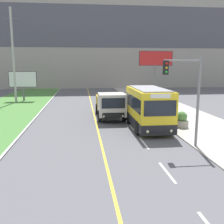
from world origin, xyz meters
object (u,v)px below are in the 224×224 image
city_bus (149,108)px  utility_pole_far (13,56)px  billboard_large (156,61)px  billboard_small (23,80)px  planter_round_near (182,120)px  planter_round_second (166,112)px  planter_round_third (155,106)px  dump_truck (111,106)px  traffic_light_mast (188,89)px

city_bus → utility_pole_far: size_ratio=0.51×
billboard_large → billboard_small: billboard_large is taller
planter_round_near → planter_round_second: size_ratio=1.01×
city_bus → planter_round_third: bearing=70.4°
billboard_small → planter_round_near: 23.73m
city_bus → planter_round_second: bearing=54.2°
planter_round_near → billboard_small: bearing=132.0°
billboard_small → planter_round_near: billboard_small is taller
city_bus → planter_round_third: (2.57, 7.24, -0.97)m
dump_truck → billboard_large: (8.46, 15.24, 4.28)m
planter_round_near → planter_round_third: 7.32m
billboard_small → planter_round_near: (15.81, -17.56, -2.22)m
traffic_light_mast → planter_round_second: (1.50, 8.42, -2.95)m
dump_truck → planter_round_third: dump_truck is taller
dump_truck → billboard_small: 17.18m
dump_truck → planter_round_second: dump_truck is taller
city_bus → billboard_small: (-13.12, 17.48, 1.24)m
dump_truck → planter_round_near: dump_truck is taller
traffic_light_mast → billboard_large: (4.85, 24.13, 1.94)m
billboard_large → planter_round_third: bearing=-105.6°
city_bus → utility_pole_far: 21.82m
city_bus → planter_round_near: (2.69, -0.08, -0.99)m
billboard_large → billboard_small: size_ratio=1.72×
dump_truck → city_bus: bearing=-58.0°
billboard_large → planter_round_third: size_ratio=5.31×
utility_pole_far → billboard_large: 20.06m
traffic_light_mast → dump_truck: bearing=112.1°
dump_truck → traffic_light_mast: 9.87m
dump_truck → planter_round_near: 6.68m
utility_pole_far → traffic_light_mast: 25.96m
city_bus → billboard_large: 20.55m
city_bus → dump_truck: city_bus is taller
planter_round_near → city_bus: bearing=178.3°
billboard_large → planter_round_near: size_ratio=5.51×
traffic_light_mast → planter_round_third: traffic_light_mast is taller
dump_truck → planter_round_third: bearing=32.0°
dump_truck → utility_pole_far: utility_pole_far is taller
utility_pole_far → planter_round_third: 19.52m
billboard_large → planter_round_second: size_ratio=5.55×
billboard_small → planter_round_near: size_ratio=3.21×
planter_round_near → planter_round_third: bearing=90.9°
billboard_large → traffic_light_mast: bearing=-101.4°
traffic_light_mast → planter_round_second: 9.05m
planter_round_second → billboard_large: bearing=78.0°
planter_round_third → planter_round_near: bearing=-89.1°
planter_round_second → planter_round_third: 3.66m
utility_pole_far → billboard_small: utility_pole_far is taller
utility_pole_far → billboard_small: (0.75, 1.26, -3.25)m
city_bus → dump_truck: size_ratio=0.89×
billboard_small → planter_round_near: bearing=-48.0°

